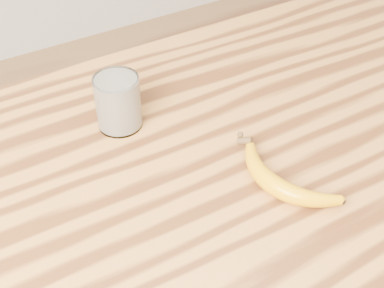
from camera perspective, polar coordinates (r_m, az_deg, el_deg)
table at (r=1.10m, az=6.86°, el=-4.12°), size 1.20×0.80×0.90m
smoothie_glass at (r=1.00m, az=-7.90°, el=4.46°), size 0.08×0.08×0.11m
banana at (r=0.89m, az=8.88°, el=-4.52°), size 0.17×0.29×0.03m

